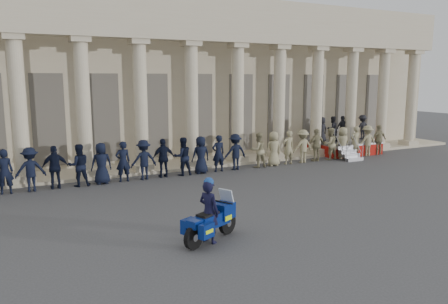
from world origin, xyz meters
TOP-DOWN VIEW (x-y plane):
  - ground at (0.00, 0.00)m, footprint 90.00×90.00m
  - building at (-0.00, 14.74)m, footprint 40.00×12.50m
  - officer_rank at (0.72, 6.68)m, footprint 24.87×0.68m
  - reviewing_stand at (11.27, 7.99)m, footprint 4.06×3.69m
  - motorcycle at (-2.14, -1.56)m, footprint 1.98×1.31m
  - rider at (-2.24, -1.61)m, footprint 0.66×0.76m

SIDE VIEW (x-z plane):
  - ground at x=0.00m, z-range 0.00..0.00m
  - motorcycle at x=-2.14m, z-range -0.09..1.28m
  - officer_rank at x=0.72m, z-range 0.00..1.80m
  - rider at x=-2.24m, z-range -0.01..1.84m
  - reviewing_stand at x=11.27m, z-range 0.06..2.34m
  - building at x=0.00m, z-range 0.02..9.02m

